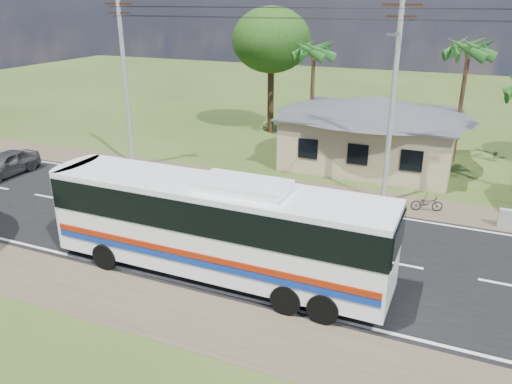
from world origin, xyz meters
TOP-DOWN VIEW (x-y plane):
  - ground at (0.00, 0.00)m, footprint 120.00×120.00m
  - road at (0.00, 0.00)m, footprint 120.00×16.00m
  - house at (1.00, 13.00)m, footprint 12.40×10.00m
  - utility_poles at (2.67, 6.49)m, footprint 32.80×2.22m
  - palm_mid at (6.00, 15.50)m, footprint 2.80×2.80m
  - palm_far at (-4.00, 16.00)m, footprint 2.80×2.80m
  - tree_behind_house at (-8.00, 18.00)m, footprint 6.00×6.00m
  - coach_bus at (-1.53, -3.67)m, footprint 13.16×2.94m
  - motorcycle at (5.23, 6.19)m, footprint 1.66×0.97m
  - small_car at (-18.82, 1.78)m, footprint 1.79×4.37m

SIDE VIEW (x-z plane):
  - ground at x=0.00m, z-range 0.00..0.00m
  - road at x=0.00m, z-range -0.01..0.02m
  - motorcycle at x=5.23m, z-range 0.00..0.83m
  - small_car at x=-18.82m, z-range 0.00..1.48m
  - coach_bus at x=-1.53m, z-range 0.29..4.37m
  - house at x=1.00m, z-range 0.14..5.14m
  - utility_poles at x=2.67m, z-range 0.27..11.27m
  - palm_far at x=-4.00m, z-range 2.83..10.53m
  - tree_behind_house at x=-8.00m, z-range 2.31..11.92m
  - palm_mid at x=6.00m, z-range 3.06..11.26m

